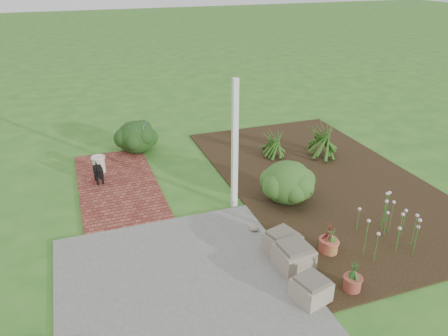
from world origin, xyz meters
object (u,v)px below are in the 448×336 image
object	(u,v)px
cream_ceramic_urn	(99,165)
evergreen_shrub	(287,181)
stone_trough_near	(311,290)
black_dog	(98,171)

from	to	relation	value
cream_ceramic_urn	evergreen_shrub	distance (m)	4.19
cream_ceramic_urn	evergreen_shrub	bearing A→B (deg)	-37.14
evergreen_shrub	cream_ceramic_urn	bearing A→B (deg)	142.86
cream_ceramic_urn	evergreen_shrub	world-z (taller)	evergreen_shrub
stone_trough_near	black_dog	xyz separation A→B (m)	(-2.42, 4.58, 0.12)
stone_trough_near	cream_ceramic_urn	bearing A→B (deg)	114.82
stone_trough_near	evergreen_shrub	xyz separation A→B (m)	(0.96, 2.61, 0.26)
stone_trough_near	cream_ceramic_urn	distance (m)	5.66
cream_ceramic_urn	black_dog	bearing A→B (deg)	-94.84
black_dog	cream_ceramic_urn	bearing A→B (deg)	80.10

